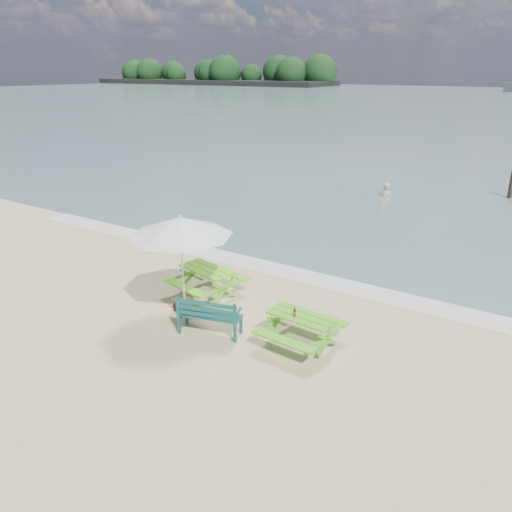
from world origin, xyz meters
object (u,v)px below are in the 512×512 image
Objects in this scene: beer_bottle at (295,313)px; park_bench at (210,322)px; picnic_table_left at (207,282)px; swimmer at (385,201)px; patio_umbrella at (180,227)px; picnic_table_right at (301,330)px; side_table at (185,306)px.

park_bench is at bearing -162.09° from beer_bottle.
beer_bottle is (3.07, -0.97, 0.41)m from picnic_table_left.
park_bench is at bearing -85.49° from swimmer.
picnic_table_left is 2.12m from patio_umbrella.
picnic_table_right is at bearing 4.58° from patio_umbrella.
picnic_table_right is 3.01m from side_table.
beer_bottle reaches higher than park_bench.
patio_umbrella is (0.18, -1.10, 1.80)m from picnic_table_left.
picnic_table_right is 7.44× the size of beer_bottle.
picnic_table_left is 3.24m from beer_bottle.
patio_umbrella is 3.20m from beer_bottle.
park_bench reaches higher than picnic_table_left.
beer_bottle is at bearing -134.75° from picnic_table_right.
park_bench is 1.20m from side_table.
picnic_table_right is 3.51m from patio_umbrella.
side_table is (-3.00, -0.24, -0.16)m from picnic_table_right.
picnic_table_right is 1.15× the size of park_bench.
patio_umbrella is at bearing -89.94° from swimmer.
picnic_table_left reaches higher than swimmer.
picnic_table_right is 0.45m from beer_bottle.
patio_umbrella reaches higher than park_bench.
beer_bottle is (2.88, 0.13, -1.39)m from patio_umbrella.
side_table is at bearing -90.00° from patio_umbrella.
side_table is at bearing -80.60° from picnic_table_left.
picnic_table_right is 0.53× the size of patio_umbrella.
park_bench is at bearing -21.76° from side_table.
park_bench is 0.83× the size of swimmer.
picnic_table_left is 3.29m from picnic_table_right.
patio_umbrella is at bearing 90.00° from side_table.
beer_bottle is at bearing -78.08° from swimmer.
park_bench is 14.36m from swimmer.
park_bench reaches higher than swimmer.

